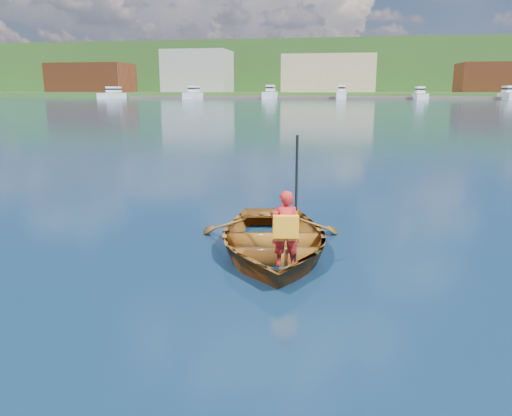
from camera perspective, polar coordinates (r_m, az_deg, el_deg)
name	(u,v)px	position (r m, az deg, el deg)	size (l,w,h in m)	color
ground	(283,242)	(8.33, 3.15, -3.90)	(600.00, 600.00, 0.00)	#0F293E
rowboat	(272,240)	(7.73, 1.87, -3.62)	(3.05, 3.86, 0.72)	brown
child_paddler	(286,228)	(6.76, 3.40, -2.31)	(0.43, 0.39, 1.78)	red
shoreline	(345,73)	(244.65, 10.11, 14.90)	(400.00, 140.00, 22.00)	#315822
dock	(354,98)	(155.94, 11.14, 12.26)	(159.98, 12.81, 0.80)	brown
waterfront_buildings	(320,74)	(173.21, 7.36, 14.90)	(202.00, 16.00, 14.00)	brown
marina_yachts	(321,94)	(151.39, 7.49, 12.74)	(142.92, 13.25, 4.40)	white
hillside_trees	(286,59)	(242.10, 3.48, 16.65)	(319.03, 90.95, 26.15)	#382314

